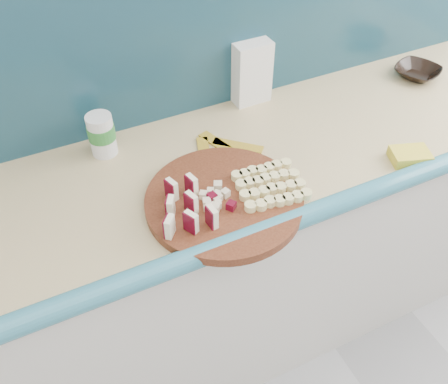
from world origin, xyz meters
TOP-DOWN VIEW (x-y plane):
  - kitchen_counter at (0.10, 1.50)m, footprint 2.20×0.63m
  - backsplash at (0.10, 1.79)m, footprint 2.20×0.02m
  - cutting_board at (-0.04, 1.33)m, footprint 0.48×0.48m
  - apple_wedges at (-0.16, 1.32)m, footprint 0.13×0.18m
  - apple_chunks at (-0.07, 1.34)m, footprint 0.07×0.07m
  - banana_slices at (0.09, 1.32)m, footprint 0.20×0.18m
  - brown_bowl at (0.88, 1.62)m, footprint 0.21×0.21m
  - flour_bag at (0.26, 1.76)m, footprint 0.13×0.09m
  - canister at (-0.27, 1.69)m, footprint 0.08×0.08m
  - sponge at (0.54, 1.26)m, footprint 0.13×0.11m
  - banana_peel at (0.06, 1.55)m, footprint 0.22×0.18m

SIDE VIEW (x-z plane):
  - kitchen_counter at x=0.10m, z-range 0.00..0.91m
  - banana_peel at x=0.06m, z-range 0.91..0.92m
  - cutting_board at x=-0.04m, z-range 0.91..0.94m
  - sponge at x=0.54m, z-range 0.91..0.94m
  - brown_bowl at x=0.88m, z-range 0.91..0.95m
  - banana_slices at x=0.09m, z-range 0.94..0.96m
  - apple_chunks at x=-0.07m, z-range 0.94..0.96m
  - apple_wedges at x=-0.16m, z-range 0.94..1.00m
  - canister at x=-0.27m, z-range 0.91..1.04m
  - flour_bag at x=0.26m, z-range 0.91..1.12m
  - backsplash at x=0.10m, z-range 0.91..1.41m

